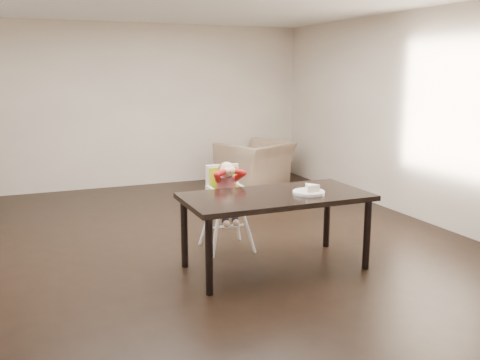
{
  "coord_description": "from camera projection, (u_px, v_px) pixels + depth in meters",
  "views": [
    {
      "loc": [
        -1.81,
        -5.47,
        1.92
      ],
      "look_at": [
        0.28,
        -0.46,
        0.81
      ],
      "focal_mm": 40.0,
      "sensor_mm": 36.0,
      "label": 1
    }
  ],
  "objects": [
    {
      "name": "plate",
      "position": [
        310.0,
        191.0,
        5.2
      ],
      "size": [
        0.4,
        0.4,
        0.09
      ],
      "rotation": [
        0.0,
        0.0,
        -0.34
      ],
      "color": "white",
      "rests_on": "dining_table"
    },
    {
      "name": "ground",
      "position": [
        201.0,
        245.0,
        6.01
      ],
      "size": [
        7.0,
        7.0,
        0.0
      ],
      "primitive_type": "plane",
      "color": "black",
      "rests_on": "ground"
    },
    {
      "name": "dining_table",
      "position": [
        276.0,
        202.0,
        5.2
      ],
      "size": [
        1.8,
        0.9,
        0.75
      ],
      "color": "black",
      "rests_on": "ground"
    },
    {
      "name": "armchair",
      "position": [
        255.0,
        156.0,
        9.18
      ],
      "size": [
        1.32,
        1.13,
        0.98
      ],
      "primitive_type": "imported",
      "rotation": [
        0.0,
        0.0,
        3.58
      ],
      "color": "#9B8063",
      "rests_on": "ground"
    },
    {
      "name": "high_chair",
      "position": [
        226.0,
        188.0,
        5.79
      ],
      "size": [
        0.42,
        0.42,
        0.97
      ],
      "rotation": [
        0.0,
        0.0,
        -0.04
      ],
      "color": "white",
      "rests_on": "ground"
    },
    {
      "name": "room_walls",
      "position": [
        199.0,
        78.0,
        5.64
      ],
      "size": [
        6.02,
        7.02,
        2.71
      ],
      "color": "#BEB19D",
      "rests_on": "ground"
    }
  ]
}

